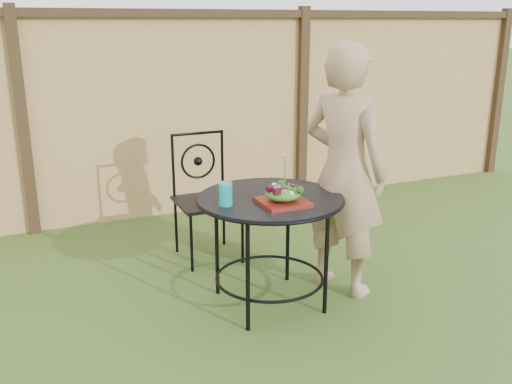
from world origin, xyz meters
The scene contains 9 objects.
ground centered at (0.00, 0.00, 0.00)m, with size 60.00×60.00×0.00m, color #284717.
fence centered at (0.00, 2.19, 0.95)m, with size 8.00×0.12×1.90m.
patio_table centered at (0.02, 0.16, 0.59)m, with size 0.92×0.92×0.72m.
patio_chair centered at (-0.09, 1.09, 0.50)m, with size 0.46×0.46×0.95m.
diner centered at (0.55, 0.17, 0.83)m, with size 0.60×0.40×1.65m, color #9D7759.
salad_plate centered at (0.02, 0.00, 0.74)m, with size 0.27×0.27×0.02m, color #510B0D.
salad centered at (0.02, 0.00, 0.79)m, with size 0.21×0.21×0.08m, color #235614.
fork centered at (0.03, 0.00, 0.92)m, with size 0.01×0.01×0.18m, color silver.
drinking_glass centered at (-0.29, 0.12, 0.79)m, with size 0.08×0.08×0.14m, color #0EA4A8.
Camera 1 is at (-1.41, -2.87, 1.77)m, focal length 40.00 mm.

